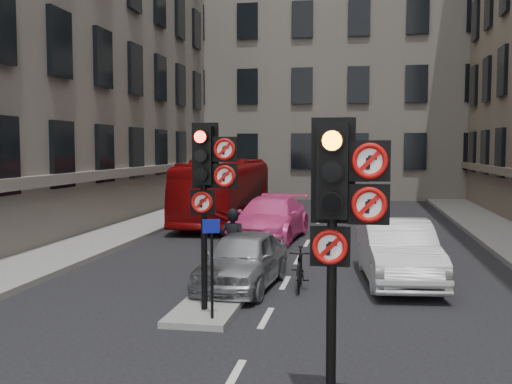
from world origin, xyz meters
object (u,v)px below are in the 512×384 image
(car_pink, at_px, (270,219))
(info_sign, at_px, (212,255))
(signal_far, at_px, (208,175))
(signal_near, at_px, (340,203))
(motorcycle, at_px, (300,268))
(car_white, at_px, (398,252))
(bus_red, at_px, (225,190))
(car_silver, at_px, (243,259))
(motorcyclist, at_px, (233,245))

(car_pink, distance_m, info_sign, 10.19)
(signal_far, bearing_deg, signal_near, -56.98)
(signal_far, relative_size, motorcycle, 2.25)
(car_white, height_order, info_sign, info_sign)
(bus_red, relative_size, motorcycle, 6.21)
(signal_near, relative_size, car_white, 0.80)
(car_silver, bearing_deg, info_sign, -84.91)
(signal_near, relative_size, car_pink, 0.69)
(motorcycle, bearing_deg, motorcyclist, 157.61)
(bus_red, bearing_deg, signal_near, -73.61)
(bus_red, height_order, motorcyclist, bus_red)
(signal_near, height_order, car_silver, signal_near)
(signal_far, xyz_separation_m, car_pink, (-0.22, 9.56, -1.95))
(signal_near, bearing_deg, motorcyclist, 111.48)
(motorcycle, bearing_deg, info_sign, -116.06)
(motorcycle, distance_m, motorcyclist, 1.84)
(signal_far, relative_size, car_silver, 0.93)
(signal_far, height_order, bus_red, signal_far)
(car_silver, bearing_deg, car_pink, 98.39)
(signal_near, height_order, car_white, signal_near)
(signal_far, distance_m, car_pink, 9.76)
(car_silver, height_order, bus_red, bus_red)
(car_white, relative_size, motorcycle, 2.83)
(car_silver, distance_m, info_sign, 3.03)
(car_pink, distance_m, bus_red, 5.40)
(car_silver, bearing_deg, signal_far, -90.05)
(signal_far, bearing_deg, motorcycle, 58.21)
(signal_near, relative_size, signal_far, 1.00)
(signal_far, xyz_separation_m, info_sign, (0.21, -0.60, -1.41))
(signal_near, height_order, signal_far, signal_far)
(car_silver, xyz_separation_m, car_pink, (-0.43, 7.20, 0.09))
(signal_near, distance_m, motorcyclist, 7.76)
(car_pink, relative_size, info_sign, 2.83)
(car_white, relative_size, info_sign, 2.47)
(signal_far, distance_m, motorcyclist, 3.55)
(car_pink, relative_size, motorcyclist, 2.93)
(motorcycle, height_order, motorcyclist, motorcyclist)
(car_silver, xyz_separation_m, motorcyclist, (-0.38, 0.68, 0.23))
(motorcyclist, bearing_deg, signal_near, 115.19)
(car_white, relative_size, motorcyclist, 2.55)
(signal_far, xyz_separation_m, motorcycle, (1.52, 2.45, -2.23))
(car_pink, xyz_separation_m, info_sign, (0.44, -10.16, 0.55))
(car_pink, xyz_separation_m, motorcycle, (1.74, -7.12, -0.27))
(car_white, height_order, bus_red, bus_red)
(car_white, height_order, motorcycle, car_white)
(bus_red, relative_size, motorcyclist, 5.58)
(car_pink, bearing_deg, car_white, -51.56)
(car_white, relative_size, bus_red, 0.46)
(motorcycle, relative_size, info_sign, 0.87)
(signal_far, bearing_deg, car_silver, 84.99)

